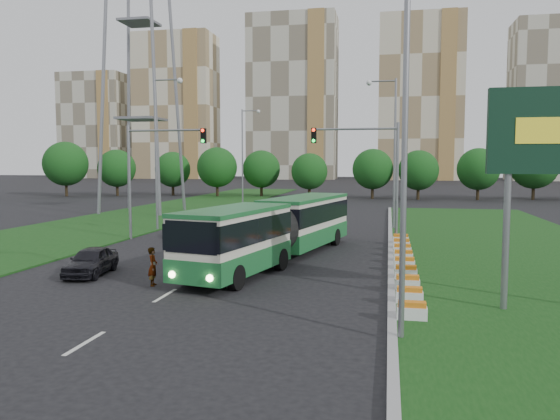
% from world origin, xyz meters
% --- Properties ---
extents(ground, '(360.00, 360.00, 0.00)m').
position_xyz_m(ground, '(0.00, 0.00, 0.00)').
color(ground, black).
rests_on(ground, ground).
extents(grass_median, '(14.00, 60.00, 0.15)m').
position_xyz_m(grass_median, '(13.00, 8.00, 0.07)').
color(grass_median, '#134012').
rests_on(grass_median, ground).
extents(median_kerb, '(0.30, 60.00, 0.18)m').
position_xyz_m(median_kerb, '(6.05, 8.00, 0.09)').
color(median_kerb, '#9C9C9C').
rests_on(median_kerb, ground).
extents(left_verge, '(12.00, 110.00, 0.10)m').
position_xyz_m(left_verge, '(-18.00, 25.00, 0.05)').
color(left_verge, '#134012').
rests_on(left_verge, ground).
extents(lane_markings, '(0.20, 100.00, 0.01)m').
position_xyz_m(lane_markings, '(-3.00, 20.00, 0.00)').
color(lane_markings, silver).
rests_on(lane_markings, ground).
extents(flower_planters, '(1.10, 18.10, 0.60)m').
position_xyz_m(flower_planters, '(6.70, 0.80, 0.45)').
color(flower_planters, white).
rests_on(flower_planters, grass_median).
extents(traffic_mast_median, '(5.76, 0.32, 8.00)m').
position_xyz_m(traffic_mast_median, '(4.78, 10.00, 5.35)').
color(traffic_mast_median, gray).
rests_on(traffic_mast_median, ground).
extents(traffic_mast_left, '(5.76, 0.32, 8.00)m').
position_xyz_m(traffic_mast_left, '(-10.38, 9.00, 5.35)').
color(traffic_mast_left, gray).
rests_on(traffic_mast_left, ground).
extents(street_lamps, '(36.00, 60.00, 12.00)m').
position_xyz_m(street_lamps, '(-3.00, 10.00, 6.00)').
color(street_lamps, gray).
rests_on(street_lamps, ground).
extents(transmission_pylon, '(12.00, 12.00, 44.00)m').
position_xyz_m(transmission_pylon, '(-20.00, 28.00, 22.00)').
color(transmission_pylon, gray).
rests_on(transmission_pylon, ground).
extents(tree_line, '(120.00, 8.00, 9.00)m').
position_xyz_m(tree_line, '(10.00, 55.00, 4.50)').
color(tree_line, '#124515').
rests_on(tree_line, ground).
extents(apartment_tower_west, '(26.00, 15.00, 48.00)m').
position_xyz_m(apartment_tower_west, '(-65.00, 150.00, 24.00)').
color(apartment_tower_west, beige).
rests_on(apartment_tower_west, ground).
extents(apartment_tower_cwest, '(28.00, 15.00, 52.00)m').
position_xyz_m(apartment_tower_cwest, '(-25.00, 150.00, 26.00)').
color(apartment_tower_cwest, beige).
rests_on(apartment_tower_cwest, ground).
extents(apartment_tower_ceast, '(25.00, 15.00, 50.00)m').
position_xyz_m(apartment_tower_ceast, '(15.00, 150.00, 25.00)').
color(apartment_tower_ceast, beige).
rests_on(apartment_tower_ceast, ground).
extents(apartment_tower_east, '(27.00, 15.00, 47.00)m').
position_xyz_m(apartment_tower_east, '(55.00, 150.00, 23.50)').
color(apartment_tower_east, beige).
rests_on(apartment_tower_east, ground).
extents(midrise_west, '(22.00, 14.00, 36.00)m').
position_xyz_m(midrise_west, '(-95.00, 150.00, 18.00)').
color(midrise_west, beige).
rests_on(midrise_west, ground).
extents(articulated_bus, '(2.72, 17.44, 2.87)m').
position_xyz_m(articulated_bus, '(-0.25, 2.71, 1.76)').
color(articulated_bus, beige).
rests_on(articulated_bus, ground).
extents(car_left_near, '(2.14, 4.17, 1.36)m').
position_xyz_m(car_left_near, '(-8.13, -2.85, 0.68)').
color(car_left_near, black).
rests_on(car_left_near, ground).
extents(car_left_far, '(3.03, 4.91, 1.53)m').
position_xyz_m(car_left_far, '(-7.26, 9.28, 0.76)').
color(car_left_far, black).
rests_on(car_left_far, ground).
extents(pedestrian, '(0.54, 0.70, 1.70)m').
position_xyz_m(pedestrian, '(-4.22, -4.43, 0.85)').
color(pedestrian, gray).
rests_on(pedestrian, ground).
extents(shopping_trolley, '(0.34, 0.36, 0.58)m').
position_xyz_m(shopping_trolley, '(-2.57, -3.75, 0.29)').
color(shopping_trolley, orange).
rests_on(shopping_trolley, ground).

